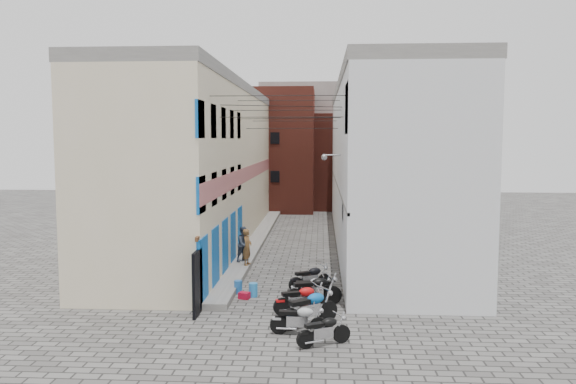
% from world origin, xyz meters
% --- Properties ---
extents(ground, '(90.00, 90.00, 0.00)m').
position_xyz_m(ground, '(0.00, 0.00, 0.00)').
color(ground, '#504D4B').
rests_on(ground, ground).
extents(plinth, '(0.90, 26.00, 0.25)m').
position_xyz_m(plinth, '(-2.05, 13.00, 0.12)').
color(plinth, slate).
rests_on(plinth, ground).
extents(building_left, '(5.10, 27.00, 9.00)m').
position_xyz_m(building_left, '(-4.98, 12.95, 4.50)').
color(building_left, beige).
rests_on(building_left, ground).
extents(building_right, '(5.94, 26.00, 9.00)m').
position_xyz_m(building_right, '(5.00, 13.00, 4.51)').
color(building_right, silver).
rests_on(building_right, ground).
extents(building_far_brick_left, '(6.00, 6.00, 10.00)m').
position_xyz_m(building_far_brick_left, '(-2.00, 28.00, 5.00)').
color(building_far_brick_left, maroon).
rests_on(building_far_brick_left, ground).
extents(building_far_brick_right, '(5.00, 6.00, 8.00)m').
position_xyz_m(building_far_brick_right, '(3.00, 30.00, 4.00)').
color(building_far_brick_right, maroon).
rests_on(building_far_brick_right, ground).
extents(building_far_concrete, '(8.00, 5.00, 11.00)m').
position_xyz_m(building_far_concrete, '(0.00, 34.00, 5.50)').
color(building_far_concrete, slate).
rests_on(building_far_concrete, ground).
extents(far_shopfront, '(2.00, 0.30, 2.40)m').
position_xyz_m(far_shopfront, '(0.00, 25.20, 1.20)').
color(far_shopfront, black).
rests_on(far_shopfront, ground).
extents(overhead_wires, '(5.80, 13.02, 1.32)m').
position_xyz_m(overhead_wires, '(0.00, 7.64, 7.12)').
color(overhead_wires, black).
rests_on(overhead_wires, ground).
extents(motorcycle_a, '(1.75, 1.23, 0.98)m').
position_xyz_m(motorcycle_a, '(1.72, -3.00, 0.49)').
color(motorcycle_a, black).
rests_on(motorcycle_a, ground).
extents(motorcycle_b, '(1.79, 0.62, 1.03)m').
position_xyz_m(motorcycle_b, '(0.97, -2.12, 0.51)').
color(motorcycle_b, '#A0A1A5').
rests_on(motorcycle_b, ground).
extents(motorcycle_c, '(2.12, 1.84, 1.24)m').
position_xyz_m(motorcycle_c, '(1.28, -1.26, 0.62)').
color(motorcycle_c, '#0A56A4').
rests_on(motorcycle_c, ground).
extents(motorcycle_d, '(2.02, 1.22, 1.11)m').
position_xyz_m(motorcycle_d, '(0.95, -0.12, 0.56)').
color(motorcycle_d, red).
rests_on(motorcycle_d, ground).
extents(motorcycle_e, '(2.19, 1.23, 1.21)m').
position_xyz_m(motorcycle_e, '(1.37, 0.91, 0.60)').
color(motorcycle_e, black).
rests_on(motorcycle_e, ground).
extents(motorcycle_f, '(1.72, 0.67, 0.97)m').
position_xyz_m(motorcycle_f, '(1.29, 1.67, 0.49)').
color(motorcycle_f, silver).
rests_on(motorcycle_f, ground).
extents(motorcycle_g, '(1.90, 1.44, 1.08)m').
position_xyz_m(motorcycle_g, '(1.21, 2.95, 0.54)').
color(motorcycle_g, black).
rests_on(motorcycle_g, ground).
extents(person_a, '(0.50, 0.66, 1.64)m').
position_xyz_m(person_a, '(-1.70, 6.12, 1.07)').
color(person_a, brown).
rests_on(person_a, plinth).
extents(person_b, '(0.99, 1.00, 1.63)m').
position_xyz_m(person_b, '(-1.94, 6.85, 1.06)').
color(person_b, '#333B4C').
rests_on(person_b, plinth).
extents(water_jug_near, '(0.41, 0.41, 0.52)m').
position_xyz_m(water_jug_near, '(-0.92, 1.89, 0.26)').
color(water_jug_near, '#2986D1').
rests_on(water_jug_near, ground).
extents(water_jug_far, '(0.41, 0.41, 0.49)m').
position_xyz_m(water_jug_far, '(-1.55, 2.31, 0.25)').
color(water_jug_far, '#2468B8').
rests_on(water_jug_far, ground).
extents(red_crate, '(0.46, 0.40, 0.24)m').
position_xyz_m(red_crate, '(-1.22, 1.59, 0.12)').
color(red_crate, '#B20C28').
rests_on(red_crate, ground).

